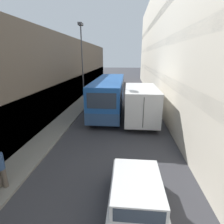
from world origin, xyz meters
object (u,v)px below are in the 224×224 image
(car_hatchback, at_px, (136,199))
(box_truck, at_px, (140,101))
(panel_van, at_px, (113,85))
(bus, at_px, (109,95))
(pedestrian, at_px, (0,167))
(street_lamp, at_px, (82,52))

(car_hatchback, height_order, box_truck, box_truck)
(box_truck, bearing_deg, car_hatchback, -94.11)
(box_truck, bearing_deg, panel_van, 105.36)
(bus, xyz_separation_m, pedestrian, (-3.15, -10.94, -0.64))
(car_hatchback, bearing_deg, box_truck, 85.89)
(pedestrian, bearing_deg, panel_van, 82.81)
(bus, bearing_deg, street_lamp, 152.66)
(box_truck, xyz_separation_m, pedestrian, (-5.96, -8.96, -0.54))
(pedestrian, bearing_deg, street_lamp, 88.52)
(street_lamp, bearing_deg, box_truck, -31.43)
(car_hatchback, bearing_deg, street_lamp, 110.45)
(car_hatchback, bearing_deg, bus, 100.16)
(street_lamp, bearing_deg, car_hatchback, -69.55)
(box_truck, bearing_deg, pedestrian, -123.64)
(panel_van, distance_m, street_lamp, 10.00)
(car_hatchback, distance_m, panel_van, 22.00)
(box_truck, relative_size, pedestrian, 4.22)
(panel_van, relative_size, pedestrian, 2.42)
(car_hatchback, relative_size, panel_van, 1.00)
(pedestrian, bearing_deg, car_hatchback, -8.98)
(street_lamp, bearing_deg, pedestrian, -91.48)
(panel_van, relative_size, street_lamp, 0.51)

